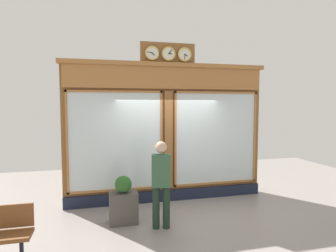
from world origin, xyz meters
TOP-DOWN VIEW (x-y plane):
  - shop_facade at (-0.00, -0.13)m, footprint 5.04×0.42m
  - pedestrian at (0.51, 1.50)m, footprint 0.40×0.29m
  - planter_box at (1.19, 1.09)m, footprint 0.56×0.36m
  - planter_shrub at (1.19, 1.09)m, footprint 0.34×0.34m

SIDE VIEW (x-z plane):
  - planter_box at x=1.19m, z-range 0.00..0.63m
  - planter_shrub at x=1.19m, z-range 0.63..0.96m
  - pedestrian at x=0.51m, z-range 0.09..1.78m
  - shop_facade at x=0.00m, z-range -0.22..3.64m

